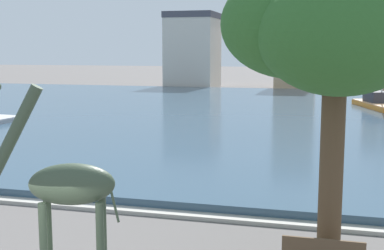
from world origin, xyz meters
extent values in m
cube|color=#334C60|center=(0.00, 32.16, 0.19)|extent=(81.51, 49.08, 0.37)
cube|color=#ADA89E|center=(0.00, 7.36, 0.06)|extent=(81.51, 0.50, 0.12)
cylinder|color=#3D4C38|center=(-0.06, 1.56, 1.08)|extent=(0.16, 0.16, 2.15)
cylinder|color=#3D4C38|center=(0.98, 1.89, 1.08)|extent=(0.16, 0.16, 2.15)
ellipsoid|color=#3D4C38|center=(0.52, 1.53, 2.46)|extent=(1.78, 1.10, 0.82)
cylinder|color=#3D4C38|center=(-0.47, 1.22, 3.49)|extent=(1.15, 0.56, 1.84)
cylinder|color=#3D4C38|center=(1.28, 1.77, 2.12)|extent=(0.24, 0.12, 0.87)
cube|color=orange|center=(9.20, 37.06, 0.37)|extent=(3.94, 7.19, 0.74)
cube|color=#E2A56E|center=(9.20, 37.06, 0.77)|extent=(3.86, 7.05, 0.06)
cube|color=#333338|center=(9.05, 37.56, 1.24)|extent=(2.06, 2.72, 0.88)
cylinder|color=silver|center=(9.35, 36.56, 4.56)|extent=(0.12, 0.12, 7.63)
cylinder|color=silver|center=(9.00, 37.72, 1.64)|extent=(0.77, 2.33, 0.08)
cylinder|color=brown|center=(5.38, 4.96, 2.28)|extent=(0.55, 0.55, 4.56)
ellipsoid|color=#2D6028|center=(5.38, 4.96, 5.50)|extent=(2.66, 2.66, 1.99)
ellipsoid|color=#2D6028|center=(6.29, 4.86, 5.69)|extent=(2.91, 2.91, 2.18)
ellipsoid|color=#2D6028|center=(5.22, 5.77, 5.38)|extent=(2.93, 2.93, 2.20)
ellipsoid|color=#2D6028|center=(4.43, 5.08, 5.63)|extent=(3.41, 3.41, 2.56)
ellipsoid|color=#2D6028|center=(5.44, 4.20, 5.38)|extent=(3.54, 3.54, 2.66)
cube|color=brown|center=(5.27, 3.99, 0.70)|extent=(1.80, 0.06, 0.44)
cube|color=beige|center=(-12.52, 60.48, 4.57)|extent=(6.31, 7.02, 9.13)
cube|color=#42424C|center=(-12.52, 60.48, 9.53)|extent=(6.44, 7.16, 0.80)
cube|color=tan|center=(0.98, 61.32, 5.70)|extent=(5.04, 5.30, 11.40)
camera|label=1|loc=(5.26, -7.32, 5.04)|focal=48.62mm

